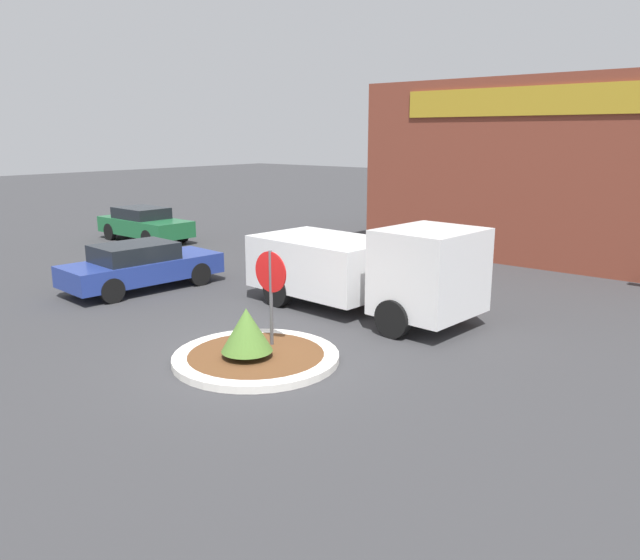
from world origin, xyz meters
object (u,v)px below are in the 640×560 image
utility_truck (365,268)px  parked_sedan_green (144,224)px  parked_sedan_blue (141,266)px  stop_sign (271,282)px

utility_truck → parked_sedan_green: 13.52m
parked_sedan_green → parked_sedan_blue: size_ratio=0.98×
parked_sedan_blue → stop_sign: bearing=-97.4°
stop_sign → parked_sedan_blue: bearing=167.9°
stop_sign → utility_truck: utility_truck is taller
parked_sedan_blue → parked_sedan_green: bearing=59.2°
utility_truck → parked_sedan_green: (-13.20, 2.87, -0.43)m
stop_sign → utility_truck: bearing=93.3°
utility_truck → parked_sedan_green: size_ratio=1.36×
stop_sign → parked_sedan_green: stop_sign is taller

